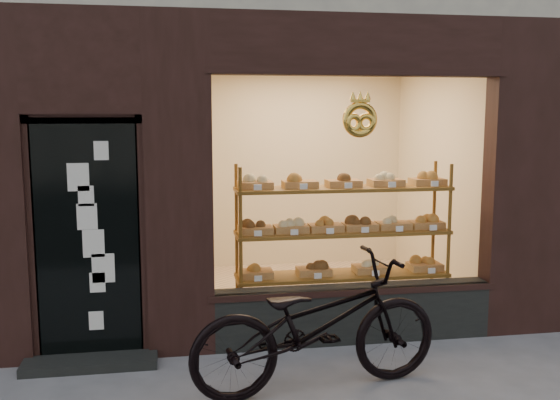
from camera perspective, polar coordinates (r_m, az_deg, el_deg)
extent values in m
cube|color=black|center=(6.20, 6.71, -10.27)|extent=(2.70, 0.25, 0.55)
cube|color=black|center=(5.74, -17.16, -3.55)|extent=(0.90, 0.04, 2.15)
cube|color=black|center=(5.89, -16.92, -14.02)|extent=(1.15, 0.35, 0.08)
torus|color=yellow|center=(5.79, 7.31, 7.30)|extent=(0.33, 0.07, 0.33)
cube|color=brown|center=(6.66, 5.63, -10.99)|extent=(2.20, 0.45, 0.04)
cube|color=brown|center=(6.52, 5.69, -6.83)|extent=(2.20, 0.45, 0.03)
cube|color=brown|center=(6.42, 5.75, -2.94)|extent=(2.20, 0.45, 0.04)
cube|color=brown|center=(6.35, 5.81, 1.05)|extent=(2.20, 0.45, 0.04)
cylinder|color=brown|center=(6.06, -3.61, -5.01)|extent=(0.04, 0.04, 1.70)
cylinder|color=brown|center=(6.63, 15.16, -4.15)|extent=(0.04, 0.04, 1.70)
cylinder|color=brown|center=(6.44, -3.98, -4.24)|extent=(0.04, 0.04, 1.70)
cylinder|color=brown|center=(6.98, 13.82, -3.50)|extent=(0.04, 0.04, 1.70)
cube|color=#9A5C34|center=(6.33, -2.23, -6.75)|extent=(0.34, 0.24, 0.07)
sphere|color=#98661F|center=(6.31, -2.24, -6.00)|extent=(0.11, 0.11, 0.11)
cube|color=white|center=(6.15, -2.01, -7.19)|extent=(0.07, 0.01, 0.05)
cube|color=#9A5C34|center=(6.43, 3.11, -6.52)|extent=(0.34, 0.24, 0.07)
sphere|color=#4A2818|center=(6.41, 3.11, -5.78)|extent=(0.11, 0.11, 0.11)
cube|color=white|center=(6.26, 3.48, -6.93)|extent=(0.08, 0.01, 0.05)
cube|color=#9A5C34|center=(6.59, 8.23, -6.24)|extent=(0.34, 0.24, 0.07)
sphere|color=beige|center=(6.57, 8.25, -5.52)|extent=(0.11, 0.11, 0.11)
cube|color=white|center=(6.42, 8.74, -6.63)|extent=(0.07, 0.01, 0.05)
cube|color=#9A5C34|center=(6.79, 13.08, -5.93)|extent=(0.34, 0.24, 0.07)
sphere|color=#98661F|center=(6.77, 13.10, -5.23)|extent=(0.11, 0.11, 0.11)
cube|color=white|center=(6.63, 13.70, -6.30)|extent=(0.08, 0.01, 0.05)
cube|color=#9A5C34|center=(6.23, -2.26, -2.75)|extent=(0.34, 0.24, 0.07)
sphere|color=#4A2818|center=(6.22, -2.26, -1.98)|extent=(0.11, 0.11, 0.11)
cube|color=white|center=(6.05, -2.03, -3.07)|extent=(0.07, 0.01, 0.06)
cube|color=#9A5C34|center=(6.29, 1.00, -2.64)|extent=(0.34, 0.24, 0.07)
sphere|color=beige|center=(6.27, 1.00, -1.88)|extent=(0.11, 0.11, 0.11)
cube|color=white|center=(6.11, 1.32, -2.96)|extent=(0.08, 0.01, 0.06)
cube|color=#9A5C34|center=(6.36, 4.19, -2.54)|extent=(0.34, 0.24, 0.07)
sphere|color=#98661F|center=(6.35, 4.20, -1.78)|extent=(0.11, 0.11, 0.11)
cube|color=white|center=(6.19, 4.60, -2.85)|extent=(0.07, 0.01, 0.06)
cube|color=#9A5C34|center=(6.46, 7.30, -2.42)|extent=(0.34, 0.24, 0.07)
sphere|color=#4A2818|center=(6.44, 7.31, -1.68)|extent=(0.11, 0.11, 0.11)
cube|color=white|center=(6.28, 7.79, -2.72)|extent=(0.07, 0.01, 0.06)
cube|color=#9A5C34|center=(6.57, 10.30, -2.31)|extent=(0.34, 0.24, 0.07)
sphere|color=beige|center=(6.56, 10.32, -1.58)|extent=(0.11, 0.11, 0.11)
cube|color=white|center=(6.40, 10.87, -2.60)|extent=(0.08, 0.01, 0.06)
cube|color=#9A5C34|center=(6.70, 13.20, -2.19)|extent=(0.34, 0.24, 0.07)
sphere|color=#98661F|center=(6.69, 13.22, -1.47)|extent=(0.11, 0.11, 0.11)
cube|color=white|center=(6.53, 13.83, -2.47)|extent=(0.08, 0.01, 0.06)
cube|color=#9A5C34|center=(6.16, -2.28, 1.37)|extent=(0.34, 0.24, 0.07)
sphere|color=beige|center=(6.15, -2.28, 2.15)|extent=(0.11, 0.11, 0.11)
cube|color=white|center=(5.98, -2.05, 1.16)|extent=(0.07, 0.01, 0.06)
cube|color=#9A5C34|center=(6.24, 1.82, 1.45)|extent=(0.34, 0.24, 0.07)
sphere|color=#98661F|center=(6.23, 1.83, 2.22)|extent=(0.11, 0.11, 0.11)
cube|color=white|center=(6.06, 2.17, 1.25)|extent=(0.07, 0.01, 0.06)
cube|color=#9A5C34|center=(6.34, 5.81, 1.52)|extent=(0.34, 0.24, 0.07)
sphere|color=#4A2818|center=(6.33, 5.82, 2.28)|extent=(0.11, 0.11, 0.11)
cube|color=white|center=(6.16, 6.27, 1.33)|extent=(0.07, 0.01, 0.06)
cube|color=#9A5C34|center=(6.48, 9.66, 1.58)|extent=(0.34, 0.24, 0.07)
sphere|color=beige|center=(6.47, 9.67, 2.33)|extent=(0.11, 0.11, 0.11)
cube|color=white|center=(6.30, 10.21, 1.39)|extent=(0.07, 0.01, 0.06)
cube|color=#9A5C34|center=(6.64, 13.33, 1.64)|extent=(0.34, 0.24, 0.07)
sphere|color=#98661F|center=(6.63, 13.35, 2.37)|extent=(0.11, 0.11, 0.11)
cube|color=white|center=(6.47, 13.96, 1.45)|extent=(0.08, 0.01, 0.06)
imported|color=black|center=(5.06, 3.40, -11.29)|extent=(2.15, 1.02, 1.09)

